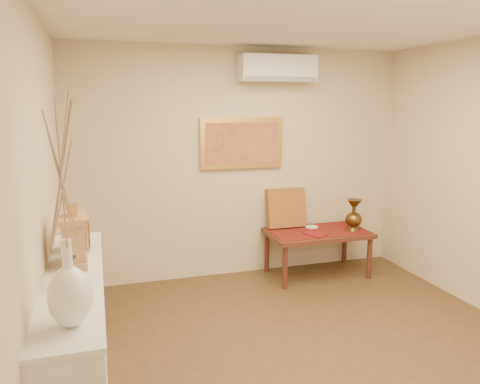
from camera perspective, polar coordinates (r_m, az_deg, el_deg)
name	(u,v)px	position (r m, az deg, el deg)	size (l,w,h in m)	color
floor	(325,368)	(4.01, 10.33, -20.34)	(4.50, 4.50, 0.00)	brown
ceiling	(339,8)	(3.50, 11.92, 21.12)	(4.50, 4.50, 0.00)	silver
wall_back	(241,164)	(5.57, 0.13, 3.45)	(4.00, 0.02, 2.70)	beige
wall_left	(38,221)	(3.13, -23.36, -3.23)	(0.02, 4.50, 2.70)	beige
white_vase	(64,216)	(2.35, -20.65, -2.78)	(0.21, 0.21, 1.11)	white
candlestick	(69,289)	(2.70, -20.11, -11.10)	(0.10, 0.10, 0.21)	silver
brass_urn_small	(69,267)	(3.00, -20.09, -8.63)	(0.10, 0.10, 0.23)	brown
table_cloth	(318,231)	(5.70, 9.46, -4.69)	(1.14, 0.59, 0.01)	maroon
brass_urn_tall	(354,212)	(5.75, 13.72, -2.33)	(0.20, 0.20, 0.46)	brown
plate	(312,227)	(5.83, 8.72, -4.22)	(0.16, 0.16, 0.01)	white
menu	(315,234)	(5.52, 9.16, -5.09)	(0.18, 0.25, 0.01)	maroon
cushion	(286,208)	(5.76, 5.63, -1.92)	(0.48, 0.10, 0.48)	maroon
display_ledge	(78,345)	(3.41, -19.19, -17.23)	(0.37, 2.02, 0.98)	white
mantel_clock	(75,239)	(3.37, -19.50, -5.42)	(0.17, 0.36, 0.41)	tan
wooden_chest	(79,233)	(3.70, -19.07, -4.79)	(0.16, 0.21, 0.24)	tan
low_table	(318,236)	(5.72, 9.44, -5.36)	(1.20, 0.70, 0.55)	#542619
painting	(242,143)	(5.51, 0.21, 6.00)	(1.00, 0.06, 0.60)	gold
ac_unit	(278,69)	(5.54, 4.64, 14.77)	(0.90, 0.25, 0.30)	silver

